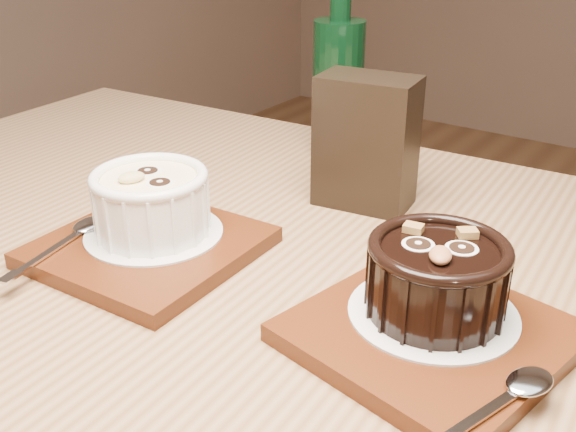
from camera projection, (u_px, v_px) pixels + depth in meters
name	position (u px, v px, depth m)	size (l,w,h in m)	color
table	(267.00, 367.00, 0.62)	(1.25, 0.88, 0.75)	brown
tray_left	(149.00, 247.00, 0.63)	(0.18, 0.18, 0.01)	#53240D
doily_left	(154.00, 233.00, 0.64)	(0.13, 0.13, 0.00)	silver
ramekin_white	(151.00, 200.00, 0.62)	(0.11, 0.11, 0.06)	white
spoon_left	(65.00, 240.00, 0.62)	(0.03, 0.13, 0.01)	silver
tray_right	(430.00, 334.00, 0.50)	(0.18, 0.18, 0.01)	#53240D
doily_right	(433.00, 313.00, 0.52)	(0.13, 0.13, 0.00)	silver
ramekin_dark	(437.00, 275.00, 0.50)	(0.11, 0.11, 0.06)	black
spoon_right	(496.00, 404.00, 0.42)	(0.03, 0.13, 0.01)	silver
condiment_stand	(366.00, 142.00, 0.71)	(0.10, 0.06, 0.14)	black
green_bottle	(338.00, 84.00, 0.84)	(0.06, 0.06, 0.24)	black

